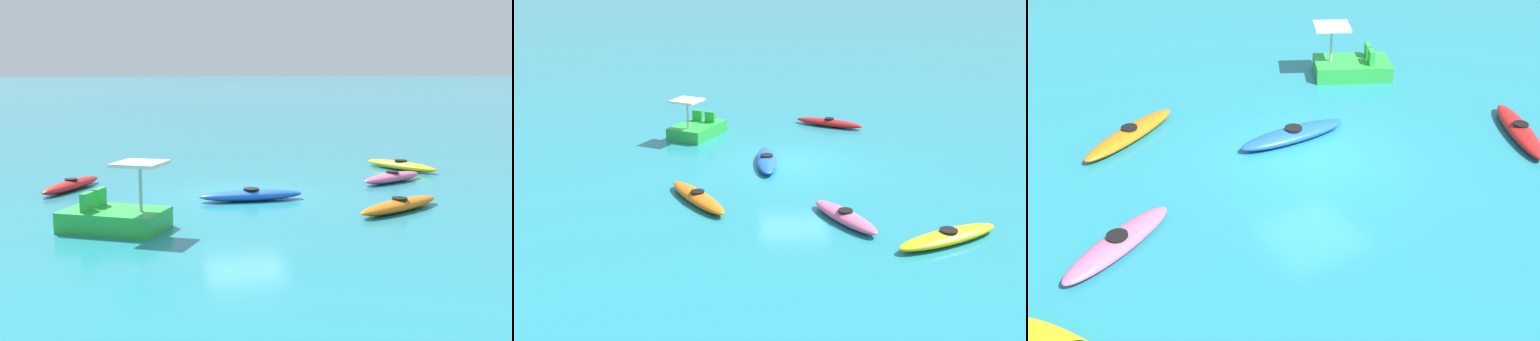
{
  "view_description": "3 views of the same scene",
  "coord_description": "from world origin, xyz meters",
  "views": [
    {
      "loc": [
        4.13,
        19.36,
        3.84
      ],
      "look_at": [
        -0.52,
        -0.82,
        0.6
      ],
      "focal_mm": 45.73,
      "sensor_mm": 36.0,
      "label": 1
    },
    {
      "loc": [
        -22.95,
        1.99,
        7.53
      ],
      "look_at": [
        -1.88,
        0.98,
        0.42
      ],
      "focal_mm": 47.04,
      "sensor_mm": 36.0,
      "label": 2
    },
    {
      "loc": [
        -7.51,
        -10.75,
        7.66
      ],
      "look_at": [
        -1.44,
        -0.95,
        0.55
      ],
      "focal_mm": 42.33,
      "sensor_mm": 36.0,
      "label": 3
    }
  ],
  "objects": [
    {
      "name": "kayak_pink",
      "position": [
        -5.35,
        -1.01,
        0.16
      ],
      "size": [
        2.83,
        1.91,
        0.37
      ],
      "color": "pink",
      "rests_on": "ground_plane"
    },
    {
      "name": "pedal_boat_green",
      "position": [
        4.0,
        3.72,
        0.34
      ],
      "size": [
        2.82,
        2.46,
        1.68
      ],
      "color": "green",
      "rests_on": "ground_plane"
    },
    {
      "name": "ground_plane",
      "position": [
        0.0,
        0.0,
        0.0
      ],
      "size": [
        600.0,
        600.0,
        0.0
      ],
      "primitive_type": "plane",
      "color": "teal"
    },
    {
      "name": "kayak_orange",
      "position": [
        -3.59,
        3.29,
        0.16
      ],
      "size": [
        3.17,
        2.18,
        0.37
      ],
      "color": "orange",
      "rests_on": "ground_plane"
    },
    {
      "name": "kayak_red",
      "position": [
        5.3,
        -1.97,
        0.16
      ],
      "size": [
        2.07,
        2.97,
        0.37
      ],
      "color": "red",
      "rests_on": "ground_plane"
    },
    {
      "name": "kayak_blue",
      "position": [
        0.05,
        1.0,
        0.16
      ],
      "size": [
        3.09,
        0.76,
        0.37
      ],
      "color": "blue",
      "rests_on": "ground_plane"
    }
  ]
}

